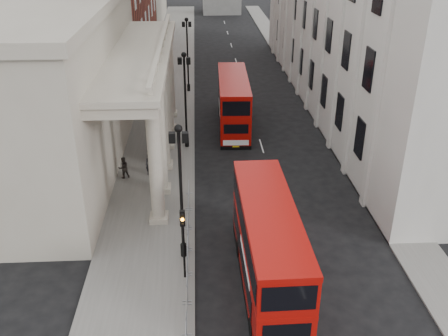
# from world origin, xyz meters

# --- Properties ---
(ground) EXTENTS (260.00, 260.00, 0.00)m
(ground) POSITION_xyz_m (0.00, 0.00, 0.00)
(ground) COLOR black
(ground) RESTS_ON ground
(sidewalk_west) EXTENTS (6.00, 140.00, 0.12)m
(sidewalk_west) POSITION_xyz_m (-3.00, 30.00, 0.06)
(sidewalk_west) COLOR slate
(sidewalk_west) RESTS_ON ground
(sidewalk_east) EXTENTS (3.00, 140.00, 0.12)m
(sidewalk_east) POSITION_xyz_m (13.50, 30.00, 0.06)
(sidewalk_east) COLOR slate
(sidewalk_east) RESTS_ON ground
(kerb) EXTENTS (0.20, 140.00, 0.14)m
(kerb) POSITION_xyz_m (-0.05, 30.00, 0.07)
(kerb) COLOR slate
(kerb) RESTS_ON ground
(portico_building) EXTENTS (9.00, 28.00, 12.00)m
(portico_building) POSITION_xyz_m (-10.50, 18.00, 6.00)
(portico_building) COLOR #A59B8A
(portico_building) RESTS_ON ground
(lamp_post_south) EXTENTS (1.05, 0.44, 8.32)m
(lamp_post_south) POSITION_xyz_m (-0.60, 4.00, 4.91)
(lamp_post_south) COLOR black
(lamp_post_south) RESTS_ON sidewalk_west
(lamp_post_mid) EXTENTS (1.05, 0.44, 8.32)m
(lamp_post_mid) POSITION_xyz_m (-0.60, 20.00, 4.91)
(lamp_post_mid) COLOR black
(lamp_post_mid) RESTS_ON sidewalk_west
(lamp_post_north) EXTENTS (1.05, 0.44, 8.32)m
(lamp_post_north) POSITION_xyz_m (-0.60, 36.00, 4.91)
(lamp_post_north) COLOR black
(lamp_post_north) RESTS_ON sidewalk_west
(traffic_light) EXTENTS (0.28, 0.33, 4.30)m
(traffic_light) POSITION_xyz_m (-0.50, 1.98, 3.11)
(traffic_light) COLOR black
(traffic_light) RESTS_ON sidewalk_west
(crowd_barriers) EXTENTS (0.50, 18.75, 1.10)m
(crowd_barriers) POSITION_xyz_m (-0.35, 2.23, 0.67)
(crowd_barriers) COLOR gray
(crowd_barriers) RESTS_ON sidewalk_west
(bus_near) EXTENTS (2.90, 11.29, 4.86)m
(bus_near) POSITION_xyz_m (3.98, 1.32, 2.54)
(bus_near) COLOR #A80C07
(bus_near) RESTS_ON ground
(bus_far) EXTENTS (3.02, 11.30, 4.85)m
(bus_far) POSITION_xyz_m (3.81, 24.82, 2.53)
(bus_far) COLOR #A70C07
(bus_far) RESTS_ON ground
(pedestrian_a) EXTENTS (0.65, 0.46, 1.70)m
(pedestrian_a) POSITION_xyz_m (-3.42, 14.74, 0.97)
(pedestrian_a) COLOR black
(pedestrian_a) RESTS_ON sidewalk_west
(pedestrian_b) EXTENTS (1.04, 0.96, 1.72)m
(pedestrian_b) POSITION_xyz_m (-5.38, 14.28, 0.98)
(pedestrian_b) COLOR #282320
(pedestrian_b) RESTS_ON sidewalk_west
(pedestrian_c) EXTENTS (0.85, 0.60, 1.62)m
(pedestrian_c) POSITION_xyz_m (-3.51, 17.85, 0.93)
(pedestrian_c) COLOR black
(pedestrian_c) RESTS_ON sidewalk_west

